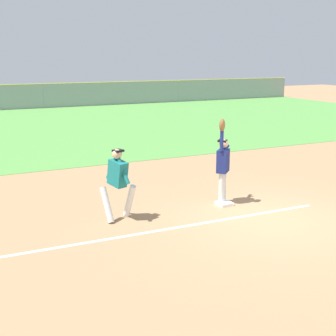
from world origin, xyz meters
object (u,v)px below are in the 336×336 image
baseball (220,127)px  parked_car_blue (155,91)px  runner (118,180)px  first_base (224,204)px  fielder (223,162)px  parked_car_white (89,94)px  parked_car_tan (16,96)px

baseball → parked_car_blue: (10.91, 28.63, -1.32)m
runner → parked_car_blue: 32.07m
first_base → baseball: (0.08, 0.43, 1.96)m
baseball → fielder: bearing=-101.4°
runner → baseball: 3.14m
runner → parked_car_white: bearing=55.7°
runner → baseball: bearing=-13.8°
fielder → parked_car_blue: 30.89m
runner → parked_car_white: 29.10m
runner → parked_car_tan: (1.69, 28.68, -0.32)m
fielder → baseball: bearing=-56.0°
baseball → parked_car_tan: (-1.27, 28.40, -1.32)m
runner → parked_car_blue: bearing=45.1°
fielder → parked_car_white: (4.61, 28.08, -0.45)m
parked_car_blue → baseball: bearing=-106.6°
fielder → parked_car_blue: size_ratio=0.50×
first_base → runner: (-2.88, 0.14, 0.96)m
baseball → parked_car_blue: baseball is taller
fielder → runner: bearing=46.0°
runner → baseball: size_ratio=23.24×
parked_car_tan → parked_car_white: size_ratio=1.01×
runner → parked_car_white: (7.52, 28.11, -0.32)m
parked_car_white → parked_car_tan: bearing=172.5°
baseball → first_base: bearing=-100.7°
first_base → parked_car_blue: bearing=69.3°
fielder → parked_car_tan: size_ratio=0.51×
parked_car_tan → baseball: bearing=-83.8°
runner → parked_car_tan: runner is taller
fielder → baseball: 0.92m
first_base → fielder: size_ratio=0.17×
first_base → parked_car_tan: bearing=92.4°
fielder → parked_car_blue: (10.96, 28.88, -0.45)m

